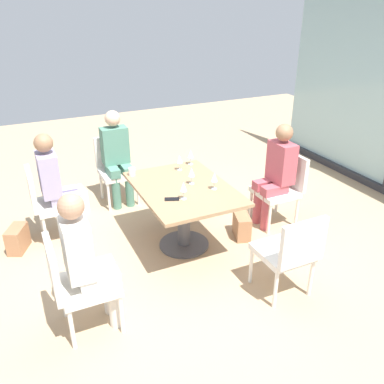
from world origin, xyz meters
name	(u,v)px	position (x,y,z in m)	size (l,w,h in m)	color
ground_plane	(184,245)	(0.00, 0.00, 0.00)	(12.00, 12.00, 0.00)	tan
dining_table_main	(184,202)	(0.00, 0.00, 0.56)	(1.31, 0.94, 0.73)	#997551
chair_near_window	(282,185)	(0.00, 1.31, 0.50)	(0.46, 0.51, 0.87)	silver
chair_front_left	(48,200)	(-0.79, -1.31, 0.50)	(0.46, 0.50, 0.87)	silver
chair_side_end	(116,166)	(-1.47, -0.35, 0.50)	(0.50, 0.46, 0.87)	silver
chair_front_right	(75,281)	(0.79, -1.31, 0.50)	(0.46, 0.50, 0.87)	silver
chair_far_right	(290,250)	(1.18, 0.52, 0.50)	(0.50, 0.46, 0.87)	silver
person_near_window	(276,171)	(0.00, 1.20, 0.70)	(0.34, 0.39, 1.26)	#B24C56
person_front_left	(56,182)	(-0.79, -1.20, 0.70)	(0.34, 0.39, 1.26)	#9E93B7
person_side_end	(117,154)	(-1.36, -0.35, 0.70)	(0.39, 0.34, 1.26)	#4C7F6B
person_front_right	(86,256)	(0.79, -1.20, 0.70)	(0.34, 0.39, 1.26)	silver
wine_glass_0	(192,173)	(-0.04, 0.11, 0.86)	(0.07, 0.07, 0.18)	silver
wine_glass_1	(183,187)	(0.26, -0.11, 0.86)	(0.07, 0.07, 0.18)	silver
wine_glass_2	(180,159)	(-0.44, 0.15, 0.86)	(0.07, 0.07, 0.18)	silver
wine_glass_3	(191,154)	(-0.55, 0.34, 0.86)	(0.07, 0.07, 0.18)	silver
wine_glass_4	(214,178)	(0.18, 0.27, 0.86)	(0.07, 0.07, 0.18)	silver
coffee_cup	(132,172)	(-0.53, -0.40, 0.78)	(0.08, 0.08, 0.09)	white
cell_phone_on_table	(172,199)	(0.22, -0.22, 0.73)	(0.07, 0.14, 0.01)	black
handbag_0	(242,226)	(0.12, 0.69, 0.14)	(0.30, 0.16, 0.28)	#A3704C
handbag_1	(18,239)	(-0.70, -1.70, 0.14)	(0.30, 0.16, 0.28)	#A3704C
handbag_2	(80,198)	(-1.42, -0.88, 0.14)	(0.30, 0.16, 0.28)	silver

